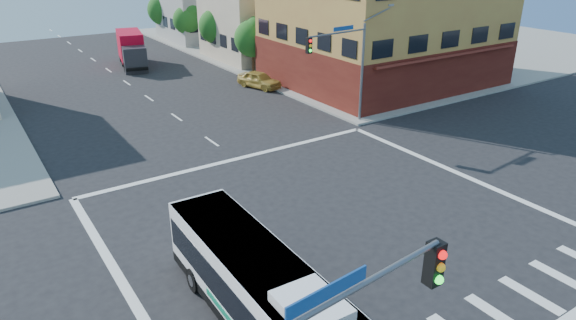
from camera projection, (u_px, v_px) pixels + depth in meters
ground at (334, 226)px, 23.73m from camera, size 120.00×120.00×0.00m
sidewalk_ne at (378, 39)px, 68.25m from camera, size 50.00×50.00×0.15m
corner_building_ne at (385, 17)px, 45.69m from camera, size 18.10×15.44×14.00m
building_east_near at (266, 15)px, 56.59m from camera, size 12.06×10.06×9.00m
signal_mast_ne at (345, 56)px, 34.50m from camera, size 7.91×1.13×8.07m
street_tree_a at (254, 36)px, 49.74m from camera, size 3.60×3.60×5.53m
street_tree_b at (217, 24)px, 55.81m from camera, size 3.80×3.80×5.79m
street_tree_c at (188, 18)px, 62.05m from camera, size 3.40×3.40×5.29m
street_tree_d at (163, 8)px, 68.02m from camera, size 4.00×4.00×6.03m
transit_bus at (264, 296)px, 16.62m from camera, size 2.60×10.82×3.19m
box_truck at (132, 50)px, 53.12m from camera, size 3.74×7.92×3.43m
parked_car at (259, 80)px, 45.67m from camera, size 2.93×4.60×1.46m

